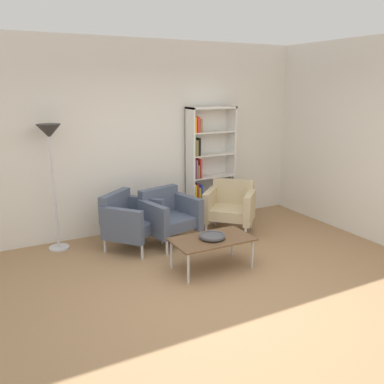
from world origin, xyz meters
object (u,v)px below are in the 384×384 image
object	(u,v)px
bookshelf_tall	(206,167)
armchair_near_window	(230,206)
floor_lamp_torchiere	(50,146)
decorative_bowl	(212,236)
armchair_corner_red	(168,215)
coffee_table_low	(212,241)
armchair_spare_guest	(130,219)

from	to	relation	value
bookshelf_tall	armchair_near_window	bearing A→B (deg)	-81.98
floor_lamp_torchiere	armchair_near_window	bearing A→B (deg)	-11.42
decorative_bowl	bookshelf_tall	bearing A→B (deg)	62.80
bookshelf_tall	armchair_corner_red	xyz separation A→B (m)	(-0.97, -0.61, -0.50)
decorative_bowl	floor_lamp_torchiere	distance (m)	2.44
bookshelf_tall	armchair_near_window	world-z (taller)	bookshelf_tall
bookshelf_tall	decorative_bowl	distance (m)	1.94
bookshelf_tall	coffee_table_low	world-z (taller)	bookshelf_tall
armchair_spare_guest	floor_lamp_torchiere	size ratio (longest dim) A/B	0.55
armchair_spare_guest	armchair_near_window	distance (m)	1.62
coffee_table_low	bookshelf_tall	bearing A→B (deg)	62.80
bookshelf_tall	armchair_spare_guest	size ratio (longest dim) A/B	2.00
coffee_table_low	armchair_spare_guest	world-z (taller)	armchair_spare_guest
coffee_table_low	armchair_corner_red	xyz separation A→B (m)	(-0.12, 1.06, 0.05)
decorative_bowl	armchair_spare_guest	distance (m)	1.32
armchair_corner_red	floor_lamp_torchiere	distance (m)	1.86
bookshelf_tall	armchair_corner_red	distance (m)	1.25
armchair_corner_red	armchair_spare_guest	bearing A→B (deg)	158.67
armchair_corner_red	bookshelf_tall	bearing A→B (deg)	18.49
coffee_table_low	armchair_corner_red	distance (m)	1.07
coffee_table_low	decorative_bowl	xyz separation A→B (m)	(-0.00, 0.00, 0.07)
bookshelf_tall	armchair_near_window	distance (m)	0.80
bookshelf_tall	armchair_near_window	size ratio (longest dim) A/B	2.00
armchair_near_window	coffee_table_low	bearing A→B (deg)	-88.23
armchair_spare_guest	armchair_near_window	size ratio (longest dim) A/B	1.00
armchair_spare_guest	armchair_corner_red	bearing A→B (deg)	-48.00
decorative_bowl	armchair_corner_red	world-z (taller)	armchair_corner_red
bookshelf_tall	armchair_spare_guest	world-z (taller)	bookshelf_tall
coffee_table_low	decorative_bowl	world-z (taller)	decorative_bowl
coffee_table_low	armchair_spare_guest	size ratio (longest dim) A/B	1.05
decorative_bowl	armchair_spare_guest	size ratio (longest dim) A/B	0.34
coffee_table_low	armchair_near_window	xyz separation A→B (m)	(0.95, 1.05, 0.05)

